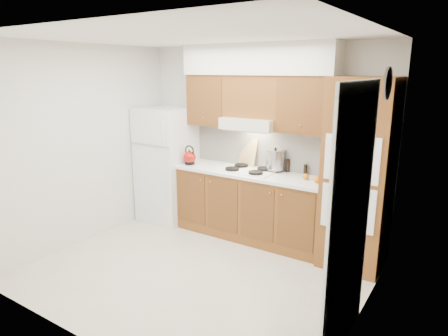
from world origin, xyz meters
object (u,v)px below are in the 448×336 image
fridge (167,165)px  stock_pot (275,160)px  kettle (190,158)px  oven_cabinet (358,175)px

fridge → stock_pot: fridge is taller
kettle → stock_pot: (1.21, 0.31, 0.06)m
stock_pot → oven_cabinet: bearing=-10.1°
fridge → oven_cabinet: bearing=0.7°
kettle → stock_pot: 1.25m
fridge → oven_cabinet: 2.86m
stock_pot → kettle: bearing=-165.5°
oven_cabinet → stock_pot: size_ratio=8.55×
fridge → stock_pot: bearing=8.1°
kettle → stock_pot: bearing=35.5°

